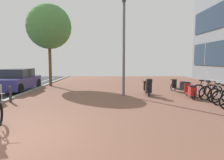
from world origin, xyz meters
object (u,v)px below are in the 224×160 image
Objects in this scene: parked_car_far at (17,80)px; street_tree at (49,27)px; bicycle_rack_06 at (205,91)px; scooter_near at (182,87)px; scooter_mid at (148,88)px; bicycle_rack_05 at (211,93)px; bollard_far at (10,94)px; lamp_post at (124,42)px; bicycle_rack_04 at (221,95)px; scooter_far at (191,91)px.

street_tree reaches higher than parked_car_far.
bicycle_rack_06 reaches higher than scooter_near.
bicycle_rack_06 reaches higher than scooter_mid.
bicycle_rack_06 is (-0.02, 0.63, -0.00)m from bicycle_rack_05.
parked_car_far is at bearing -124.08° from street_tree.
parked_car_far is (-11.06, 3.52, 0.30)m from bicycle_rack_05.
parked_car_far is 4.17m from bollard_far.
street_tree is (-5.28, 4.57, 1.52)m from lamp_post.
bollard_far is (-0.13, -6.19, -4.10)m from street_tree.
scooter_near is (-0.63, 1.53, 0.03)m from bicycle_rack_06.
bollard_far is (-9.02, -2.57, -0.01)m from scooter_near.
street_tree reaches higher than bicycle_rack_04.
street_tree is (-8.88, 3.62, 4.09)m from scooter_near.
parked_car_far reaches higher than scooter_near.
bicycle_rack_05 is 0.63m from bicycle_rack_06.
bicycle_rack_05 is 0.79× the size of scooter_far.
lamp_post reaches higher than bollard_far.
scooter_near is 4.52m from lamp_post.
scooter_mid is 2.84m from lamp_post.
street_tree is at bearing 145.69° from scooter_mid.
lamp_post is 6.21m from bollard_far.
bicycle_rack_05 is at bearing -31.27° from street_tree.
bicycle_rack_06 is 11.42m from parked_car_far.
bicycle_rack_05 reaches higher than scooter_near.
lamp_post is (-3.60, -0.95, 2.56)m from scooter_near.
bicycle_rack_06 is 0.23× the size of street_tree.
bollard_far is at bearing -164.12° from scooter_near.
parked_car_far is at bearing 161.32° from lamp_post.
scooter_near is 2.42m from scooter_mid.
scooter_near reaches higher than bollard_far.
parked_car_far is at bearing 159.68° from bicycle_rack_04.
scooter_mid is at bearing 156.49° from bicycle_rack_05.
parked_car_far reaches higher than bollard_far.
scooter_mid is at bearing 167.69° from bicycle_rack_06.
bollard_far is at bearing -166.24° from scooter_mid.
parked_car_far reaches higher than scooter_far.
bicycle_rack_05 is at bearing -17.67° from parked_car_far.
bicycle_rack_06 is at bearing -28.46° from street_tree.
bicycle_rack_06 is at bearing -67.68° from scooter_near.
bicycle_rack_06 is 5.00m from lamp_post.
scooter_mid is (-2.87, 0.63, 0.09)m from bicycle_rack_06.
scooter_mid is at bearing -157.98° from scooter_near.
bicycle_rack_05 is 0.77× the size of scooter_near.
scooter_mid is (-2.24, -0.91, 0.06)m from scooter_near.
bicycle_rack_06 is at bearing 11.95° from scooter_far.
lamp_post reaches higher than scooter_near.
lamp_post is (-3.43, 0.76, 2.58)m from scooter_far.
lamp_post is at bearing 167.54° from scooter_far.
scooter_far is 11.00m from street_tree.
scooter_far is at bearing 150.53° from bicycle_rack_05.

